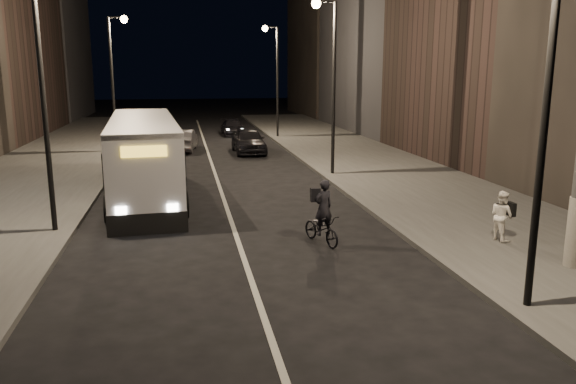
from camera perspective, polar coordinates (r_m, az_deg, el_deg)
name	(u,v)px	position (r m, az deg, el deg)	size (l,w,h in m)	color
ground	(246,266)	(15.07, -4.26, -7.47)	(180.00, 180.00, 0.00)	black
sidewalk_right	(375,166)	(30.25, 8.85, 2.61)	(7.00, 70.00, 0.16)	#3B3B38
sidewalk_left	(36,177)	(29.38, -24.23, 1.38)	(7.00, 70.00, 0.16)	#3B3B38
streetlight_right_near	(539,55)	(12.21, 24.12, 12.55)	(1.20, 0.44, 8.12)	black
streetlight_right_mid	(329,64)	(26.99, 4.16, 12.84)	(1.20, 0.44, 8.12)	black
streetlight_right_far	(274,66)	(42.66, -1.46, 12.65)	(1.20, 0.44, 8.12)	black
streetlight_left_near	(49,61)	(18.50, -23.09, 12.19)	(1.20, 0.44, 8.12)	black
streetlight_left_far	(116,65)	(36.30, -17.09, 12.19)	(1.20, 0.44, 8.12)	black
city_bus	(144,154)	(23.70, -14.43, 3.76)	(3.39, 11.94, 3.18)	white
cyclist_on_bicycle	(322,223)	(16.68, 3.48, -3.12)	(1.15, 1.82, 1.99)	black
pedestrian_woman	(502,216)	(17.64, 20.89, -2.26)	(0.72, 0.56, 1.48)	white
car_near	(248,141)	(35.20, -4.04, 5.24)	(1.86, 4.61, 1.57)	black
car_mid	(183,140)	(36.64, -10.63, 5.19)	(1.47, 4.21, 1.39)	#39383B
car_far	(233,127)	(45.30, -5.64, 6.54)	(1.69, 4.15, 1.20)	black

